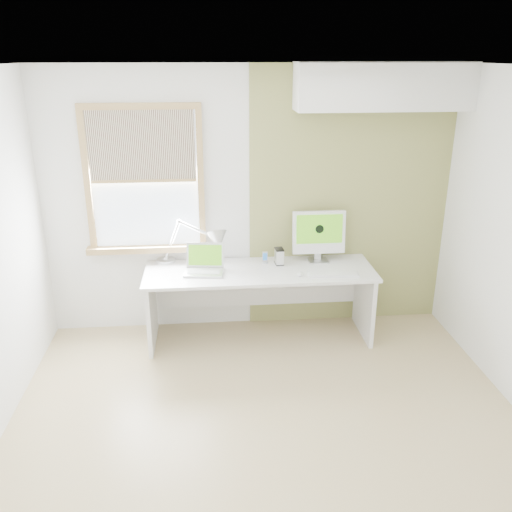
{
  "coord_description": "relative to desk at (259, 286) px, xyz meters",
  "views": [
    {
      "loc": [
        -0.41,
        -3.41,
        2.68
      ],
      "look_at": [
        0.0,
        1.05,
        1.0
      ],
      "focal_mm": 38.06,
      "sensor_mm": 36.0,
      "label": 1
    }
  ],
  "objects": [
    {
      "name": "imac",
      "position": [
        0.6,
        0.14,
        0.48
      ],
      "size": [
        0.52,
        0.17,
        0.51
      ],
      "color": "silver",
      "rests_on": "desk"
    },
    {
      "name": "accent_wall",
      "position": [
        0.93,
        0.3,
        0.77
      ],
      "size": [
        2.0,
        0.02,
        2.6
      ],
      "primitive_type": "cube",
      "color": "#948D4C",
      "rests_on": "room"
    },
    {
      "name": "room",
      "position": [
        -0.07,
        -1.44,
        0.77
      ],
      "size": [
        4.04,
        3.54,
        2.64
      ],
      "color": "tan",
      "rests_on": "ground"
    },
    {
      "name": "mouse",
      "position": [
        0.36,
        -0.23,
        0.21
      ],
      "size": [
        0.08,
        0.11,
        0.03
      ],
      "primitive_type": "ellipsoid",
      "rotation": [
        0.0,
        0.0,
        -0.33
      ],
      "color": "white",
      "rests_on": "desk"
    },
    {
      "name": "desk_lamp",
      "position": [
        -0.49,
        0.12,
        0.43
      ],
      "size": [
        0.76,
        0.41,
        0.45
      ],
      "color": "silver",
      "rests_on": "desk"
    },
    {
      "name": "soffit",
      "position": [
        1.13,
        0.13,
        1.87
      ],
      "size": [
        1.6,
        0.4,
        0.42
      ],
      "primitive_type": "cube",
      "color": "white",
      "rests_on": "room"
    },
    {
      "name": "phone_dock",
      "position": [
        0.07,
        0.12,
        0.23
      ],
      "size": [
        0.07,
        0.07,
        0.12
      ],
      "color": "silver",
      "rests_on": "desk"
    },
    {
      "name": "keyboard",
      "position": [
        0.68,
        -0.25,
        0.21
      ],
      "size": [
        0.48,
        0.18,
        0.02
      ],
      "color": "white",
      "rests_on": "desk"
    },
    {
      "name": "laptop",
      "position": [
        -0.53,
        -0.04,
        0.26
      ],
      "size": [
        0.39,
        0.33,
        0.25
      ],
      "color": "silver",
      "rests_on": "desk"
    },
    {
      "name": "desk",
      "position": [
        0.0,
        0.0,
        0.0
      ],
      "size": [
        2.2,
        0.7,
        0.73
      ],
      "color": "silver",
      "rests_on": "room"
    },
    {
      "name": "window",
      "position": [
        -1.07,
        0.27,
        1.01
      ],
      "size": [
        1.2,
        0.14,
        1.42
      ],
      "color": "olive",
      "rests_on": "room"
    },
    {
      "name": "external_drive",
      "position": [
        0.2,
        0.08,
        0.27
      ],
      "size": [
        0.08,
        0.13,
        0.16
      ],
      "color": "silver",
      "rests_on": "desk"
    }
  ]
}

